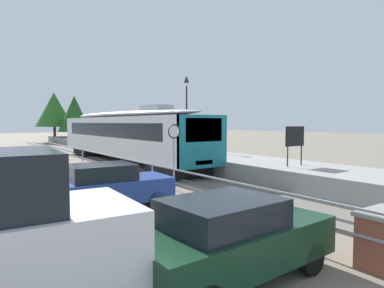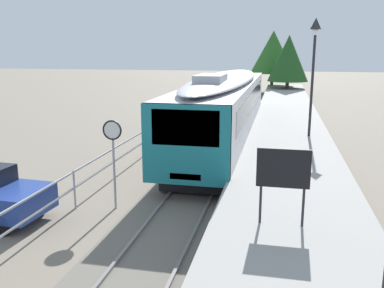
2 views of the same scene
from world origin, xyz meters
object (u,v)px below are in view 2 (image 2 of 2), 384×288
commuter_train (225,104)px  platform_notice_board (283,171)px  speed_limit_sign (113,142)px  platform_lamp_mid_platform (314,55)px

commuter_train → platform_notice_board: bearing=-76.3°
speed_limit_sign → commuter_train: bearing=78.0°
platform_lamp_mid_platform → commuter_train: bearing=160.3°
speed_limit_sign → platform_lamp_mid_platform: bearing=53.0°
commuter_train → platform_notice_board: 12.46m
platform_notice_board → commuter_train: bearing=103.7°
commuter_train → speed_limit_sign: 10.07m
platform_lamp_mid_platform → speed_limit_sign: (-6.29, -8.35, -2.50)m
platform_lamp_mid_platform → platform_notice_board: bearing=-96.7°
platform_lamp_mid_platform → speed_limit_sign: platform_lamp_mid_platform is taller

